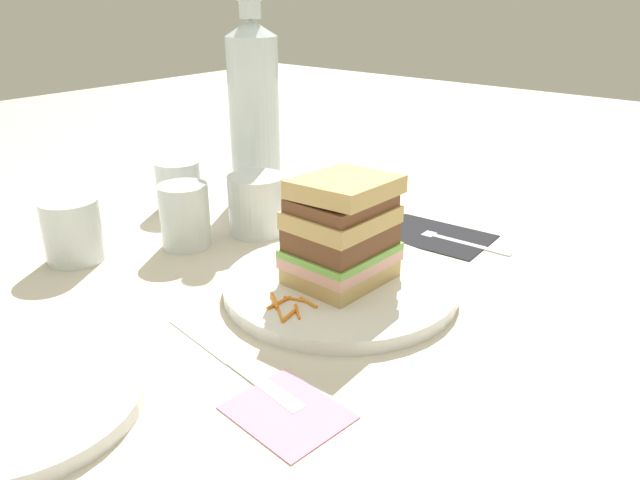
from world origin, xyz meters
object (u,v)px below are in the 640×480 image
Objects in this scene: empty_tumbler_0 at (179,185)px; juice_glass at (257,208)px; main_plate at (340,285)px; napkin_pink at (287,412)px; water_bottle at (254,112)px; empty_tumbler_2 at (73,230)px; napkin_dark at (434,235)px; sandwich at (342,231)px; knife at (234,361)px; side_plate at (23,402)px; empty_tumbler_1 at (185,216)px; fork at (449,237)px.

juice_glass is at bearing -87.44° from empty_tumbler_0.
main_plate reaches higher than napkin_pink.
napkin_pink is at bearing -132.64° from water_bottle.
juice_glass is at bearing 48.22° from napkin_pink.
water_bottle is 0.33m from empty_tumbler_2.
main_plate reaches higher than napkin_dark.
empty_tumbler_2 is at bearing 177.57° from water_bottle.
sandwich reaches higher than knife.
juice_glass is at bearing 17.50° from side_plate.
empty_tumbler_1 is 0.35m from side_plate.
fork is 2.22× the size of empty_tumbler_0.
sandwich is at bearing -18.07° from main_plate.
knife is 0.63× the size of water_bottle.
water_bottle is (0.34, 0.31, 0.14)m from knife.
main_plate is at bearing 3.55° from knife.
juice_glass reaches higher than knife.
fork is 0.85× the size of side_plate.
fork is 0.83× the size of knife.
sandwich is 0.35m from water_bottle.
knife and napkin_pink have the same top height.
empty_tumbler_1 is 0.14m from empty_tumbler_2.
side_plate reaches higher than knife.
sandwich is 1.53× the size of empty_tumbler_2.
empty_tumbler_2 is 0.40× the size of side_plate.
side_plate is 0.22m from napkin_pink.
main_plate is 0.37m from water_bottle.
empty_tumbler_2 reaches higher than knife.
juice_glass is at bearing -135.12° from water_bottle.
napkin_pink is at bearing -153.85° from sandwich.
sandwich is 1.62× the size of empty_tumbler_0.
knife is 2.16× the size of napkin_pink.
empty_tumbler_1 is (0.15, 0.25, 0.04)m from knife.
main_plate is at bearing -12.63° from side_plate.
empty_tumbler_1 is at bearing -125.42° from empty_tumbler_0.
main_plate is 2.18× the size of sandwich.
sandwich is 1.49× the size of juice_glass.
napkin_dark is at bearing -67.32° from empty_tumbler_0.
empty_tumbler_2 is (-0.12, 0.07, -0.00)m from empty_tumbler_1.
water_bottle reaches higher than sandwich.
side_plate is at bearing 167.36° from sandwich.
side_plate is at bearing -155.82° from water_bottle.
empty_tumbler_0 is (0.24, 0.37, 0.04)m from knife.
empty_tumbler_0 is (0.06, 0.36, 0.03)m from main_plate.
empty_tumbler_1 is (-0.24, 0.24, 0.04)m from napkin_dark.
empty_tumbler_2 is (-0.31, 0.01, -0.10)m from water_bottle.
napkin_dark is 0.76× the size of side_plate.
sandwich reaches higher than napkin_pink.
empty_tumbler_0 reaches higher than main_plate.
empty_tumbler_2 is (-0.21, 0.11, 0.00)m from juice_glass.
fork is 0.49m from empty_tumbler_2.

